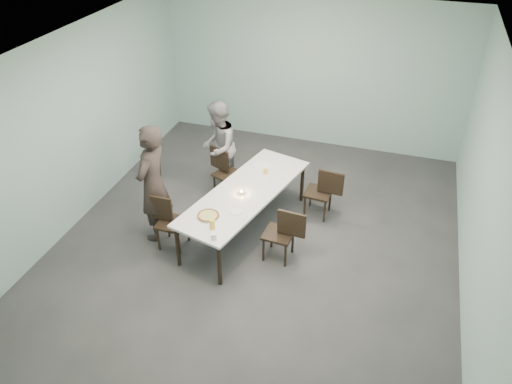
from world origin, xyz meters
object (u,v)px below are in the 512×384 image
(chair_far_right, at_px, (323,190))
(amber_tumbler, at_px, (265,171))
(chair_near_left, at_px, (167,218))
(beer_glass, at_px, (212,224))
(diner_near, at_px, (153,184))
(chair_near_right, at_px, (284,231))
(chair_far_left, at_px, (224,169))
(diner_far, at_px, (218,147))
(pizza, at_px, (208,216))
(side_plate, at_px, (236,212))
(water_tumbler, at_px, (214,236))
(table, at_px, (245,194))
(tealight, at_px, (242,193))

(chair_far_right, height_order, amber_tumbler, chair_far_right)
(chair_near_left, relative_size, chair_far_right, 1.00)
(beer_glass, bearing_deg, diner_near, 156.60)
(chair_near_right, bearing_deg, chair_near_left, 11.69)
(chair_far_left, bearing_deg, diner_far, 156.01)
(diner_near, relative_size, beer_glass, 12.69)
(pizza, distance_m, side_plate, 0.41)
(chair_far_left, relative_size, diner_near, 0.46)
(chair_far_right, xyz_separation_m, diner_far, (-1.94, 0.30, 0.32))
(chair_far_left, xyz_separation_m, water_tumbler, (0.66, -2.10, 0.29))
(diner_far, height_order, side_plate, diner_far)
(diner_far, bearing_deg, chair_near_left, -14.46)
(chair_far_left, distance_m, diner_far, 0.41)
(chair_far_right, xyz_separation_m, water_tumbler, (-1.11, -1.99, 0.29))
(beer_glass, bearing_deg, table, 82.53)
(pizza, bearing_deg, amber_tumbler, 72.37)
(water_tumbler, height_order, tealight, water_tumbler)
(diner_near, bearing_deg, beer_glass, 67.67)
(diner_far, bearing_deg, diner_near, -24.43)
(diner_near, bearing_deg, table, 113.01)
(chair_near_left, distance_m, diner_far, 1.81)
(beer_glass, height_order, water_tumbler, beer_glass)
(tealight, bearing_deg, table, 72.44)
(chair_far_left, bearing_deg, tealight, -32.29)
(table, distance_m, diner_far, 1.38)
(table, bearing_deg, chair_far_right, 35.41)
(table, bearing_deg, beer_glass, -97.47)
(beer_glass, distance_m, amber_tumbler, 1.63)
(pizza, bearing_deg, chair_far_left, 103.35)
(pizza, relative_size, beer_glass, 2.27)
(chair_far_right, bearing_deg, table, 40.07)
(chair_far_left, height_order, pizza, chair_far_left)
(chair_far_left, distance_m, beer_glass, 2.00)
(side_plate, relative_size, amber_tumbler, 2.25)
(chair_near_right, height_order, beer_glass, beer_glass)
(side_plate, bearing_deg, diner_near, 178.72)
(table, bearing_deg, chair_far_left, 127.62)
(tealight, bearing_deg, amber_tumbler, 75.70)
(diner_far, bearing_deg, table, 28.97)
(chair_far_right, distance_m, diner_near, 2.73)
(beer_glass, bearing_deg, water_tumbler, -62.83)
(chair_near_right, distance_m, tealight, 0.91)
(chair_near_left, relative_size, diner_far, 0.53)
(chair_near_left, bearing_deg, table, 34.97)
(beer_glass, xyz_separation_m, water_tumbler, (0.11, -0.21, -0.03))
(water_tumbler, bearing_deg, diner_far, 109.89)
(side_plate, xyz_separation_m, tealight, (-0.08, 0.46, 0.02))
(water_tumbler, height_order, amber_tumbler, water_tumbler)
(table, relative_size, diner_far, 1.67)
(chair_near_left, height_order, chair_far_right, same)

